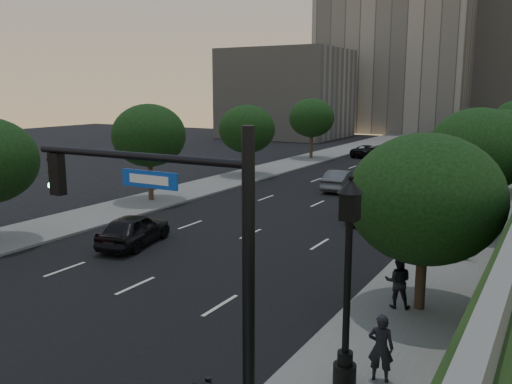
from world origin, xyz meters
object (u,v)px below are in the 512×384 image
Objects in this scene: sedan_far_left at (368,151)px; pedestrian_c at (464,239)px; traffic_signal_mast at (201,293)px; pedestrian_b at (398,281)px; pedestrian_a at (381,348)px; sedan_near_right at (367,206)px; sedan_far_right at (441,165)px; sedan_mid_left at (341,180)px; sedan_near_left at (134,229)px; street_lamp at (347,293)px.

sedan_far_left is 2.72× the size of pedestrian_c.
traffic_signal_mast is 10.13m from pedestrian_b.
sedan_far_left is at bearing -82.19° from pedestrian_a.
sedan_near_right is 18.85m from pedestrian_a.
sedan_far_right is 2.47× the size of pedestrian_b.
sedan_mid_left is 2.66× the size of pedestrian_c.
pedestrian_a is at bearing -84.77° from sedan_near_right.
pedestrian_b reaches higher than sedan_near_left.
pedestrian_a is (6.05, -38.64, 0.27)m from sedan_far_right.
sedan_far_right is (4.96, 12.71, -0.01)m from sedan_mid_left.
pedestrian_c reaches higher than sedan_mid_left.
sedan_near_left is at bearing -35.47° from pedestrian_a.
sedan_near_left reaches higher than sedan_mid_left.
street_lamp is at bearing 139.94° from sedan_near_left.
pedestrian_b reaches higher than pedestrian_a.
sedan_far_left is at bearing -52.36° from pedestrian_c.
sedan_far_right is at bearing -95.49° from pedestrian_b.
traffic_signal_mast is 3.84× the size of pedestrian_a.
pedestrian_b is (14.97, -42.36, 0.40)m from sedan_far_left.
sedan_near_right is at bearing 106.71° from street_lamp.
sedan_near_left is at bearing -117.72° from sedan_far_right.
sedan_near_right is (9.64, -29.62, 0.08)m from sedan_far_left.
pedestrian_b is at bearing 120.32° from sedan_far_left.
sedan_near_left is at bearing 137.07° from traffic_signal_mast.
sedan_near_left is 0.98× the size of sedan_mid_left.
pedestrian_c is at bearing 125.39° from sedan_mid_left.
traffic_signal_mast is 1.31× the size of sedan_near_right.
pedestrian_b is at bearing 94.77° from pedestrian_c.
street_lamp reaches higher than sedan_far_left.
sedan_near_right is at bearing -81.45° from pedestrian_b.
street_lamp is at bearing -95.21° from sedan_far_right.
sedan_near_left is 13.67m from pedestrian_b.
street_lamp is 15.70m from sedan_near_left.
traffic_signal_mast reaches higher than sedan_mid_left.
traffic_signal_mast is at bearing -111.61° from street_lamp.
pedestrian_b is at bearing 112.48° from sedan_mid_left.
sedan_far_left is 1.07× the size of sedan_far_right.
pedestrian_c reaches higher than sedan_near_right.
traffic_signal_mast is 1.25× the size of street_lamp.
pedestrian_c reaches higher than pedestrian_a.
traffic_signal_mast is 1.47× the size of sedan_near_left.
street_lamp reaches higher than pedestrian_b.
sedan_far_right is (-3.73, 43.29, -2.88)m from traffic_signal_mast.
sedan_far_left is 50.00m from pedestrian_a.
sedan_near_left reaches higher than sedan_far_right.
sedan_near_right is 20.86m from sedan_far_right.
pedestrian_a is 5.13m from pedestrian_b.
sedan_far_right is at bearing 97.71° from street_lamp.
pedestrian_c is at bearing -89.88° from sedan_far_right.
street_lamp reaches higher than pedestrian_a.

